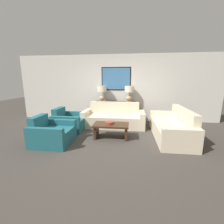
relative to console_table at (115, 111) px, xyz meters
The scene contains 11 objects.
ground_plane 2.12m from the console_table, 90.00° to the right, with size 20.00×20.00×0.00m, color #3D3833.
back_wall 0.97m from the console_table, 90.00° to the left, with size 8.20×0.12×2.65m.
console_table is the anchor object (origin of this frame).
table_lamp_left 0.96m from the console_table, behind, with size 0.36×0.36×0.62m.
table_lamp_right 0.96m from the console_table, ahead, with size 0.36×0.36×0.62m.
couch_by_back_wall 0.68m from the console_table, 90.00° to the right, with size 2.18×0.89×0.85m.
couch_by_side 2.37m from the console_table, 39.99° to the right, with size 0.89×2.18×0.85m.
coffee_table 1.83m from the console_table, 88.16° to the right, with size 1.00×0.57×0.42m.
decorative_bowl 1.84m from the console_table, 89.51° to the right, with size 0.23×0.23×0.07m.
armchair_near_back_wall 1.92m from the console_table, 138.78° to the right, with size 0.94×0.93×0.74m.
armchair_near_camera 2.80m from the console_table, 121.02° to the right, with size 0.94×0.93×0.74m.
Camera 1 is at (0.58, -3.83, 1.64)m, focal length 24.00 mm.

